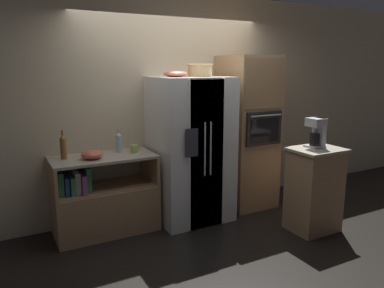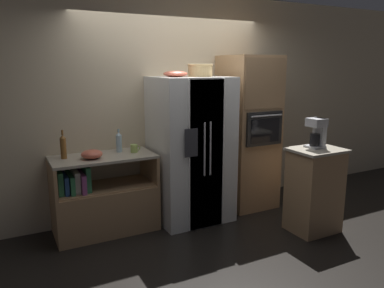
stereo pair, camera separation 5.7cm
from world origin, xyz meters
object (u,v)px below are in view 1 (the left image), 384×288
object	(u,v)px
bottle_tall	(63,147)
bottle_short	(119,142)
wall_oven	(247,132)
refrigerator	(191,149)
mixing_bowl	(92,154)
wicker_basket	(200,70)
fruit_bowl	(176,74)
mug	(134,149)
coffee_maker	(317,131)

from	to	relation	value
bottle_tall	bottle_short	bearing A→B (deg)	3.16
wall_oven	bottle_tall	distance (m)	2.37
refrigerator	bottle_tall	size ratio (longest dim) A/B	5.57
bottle_tall	wall_oven	bearing A→B (deg)	-3.02
bottle_short	mixing_bowl	xyz separation A→B (m)	(-0.36, -0.18, -0.07)
wicker_basket	fruit_bowl	world-z (taller)	wicker_basket
bottle_short	mug	bearing A→B (deg)	-33.60
fruit_bowl	bottle_tall	xyz separation A→B (m)	(-1.27, 0.20, -0.77)
mug	bottle_short	bearing A→B (deg)	146.40
wicker_basket	mixing_bowl	size ratio (longest dim) A/B	1.31
wall_oven	mug	distance (m)	1.59
bottle_short	mug	size ratio (longest dim) A/B	2.34
wicker_basket	bottle_tall	bearing A→B (deg)	173.39
fruit_bowl	coffee_maker	bearing A→B (deg)	-35.19
wicker_basket	bottle_short	world-z (taller)	wicker_basket
refrigerator	mug	bearing A→B (deg)	170.41
wall_oven	mug	size ratio (longest dim) A/B	17.31
bottle_tall	mug	distance (m)	0.79
coffee_maker	refrigerator	bearing A→B (deg)	139.63
wicker_basket	mixing_bowl	world-z (taller)	wicker_basket
bottle_short	mug	distance (m)	0.20
wall_oven	mixing_bowl	size ratio (longest dim) A/B	8.69
wall_oven	bottle_short	bearing A→B (deg)	174.74
fruit_bowl	coffee_maker	distance (m)	1.75
fruit_bowl	mixing_bowl	bearing A→B (deg)	176.73
mug	coffee_maker	xyz separation A→B (m)	(1.81, -1.07, 0.22)
fruit_bowl	bottle_tall	bearing A→B (deg)	171.10
mixing_bowl	coffee_maker	xyz separation A→B (m)	(2.32, -0.99, 0.22)
mug	mixing_bowl	bearing A→B (deg)	-171.61
mug	mixing_bowl	size ratio (longest dim) A/B	0.50
fruit_bowl	mixing_bowl	size ratio (longest dim) A/B	1.21
bottle_short	mixing_bowl	size ratio (longest dim) A/B	1.18
refrigerator	coffee_maker	size ratio (longest dim) A/B	5.25
refrigerator	wicker_basket	size ratio (longest dim) A/B	5.78
wicker_basket	bottle_short	bearing A→B (deg)	167.15
wicker_basket	mug	xyz separation A→B (m)	(-0.81, 0.12, -0.90)
refrigerator	wall_oven	bearing A→B (deg)	3.68
mug	refrigerator	bearing A→B (deg)	-9.59
bottle_tall	coffee_maker	distance (m)	2.84
bottle_short	coffee_maker	size ratio (longest dim) A/B	0.81
bottle_tall	mug	size ratio (longest dim) A/B	2.71
wicker_basket	coffee_maker	world-z (taller)	wicker_basket
coffee_maker	wicker_basket	bearing A→B (deg)	136.36
bottle_short	wall_oven	bearing A→B (deg)	-5.26
refrigerator	mug	world-z (taller)	refrigerator
bottle_short	mixing_bowl	distance (m)	0.41
fruit_bowl	wall_oven	bearing A→B (deg)	3.81
refrigerator	bottle_short	distance (m)	0.88
wall_oven	wicker_basket	world-z (taller)	wall_oven
wicker_basket	mixing_bowl	xyz separation A→B (m)	(-1.33, 0.04, -0.90)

